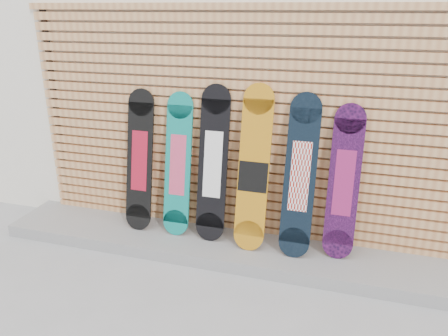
{
  "coord_description": "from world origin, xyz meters",
  "views": [
    {
      "loc": [
        0.87,
        -2.89,
        2.27
      ],
      "look_at": [
        -0.22,
        0.75,
        0.85
      ],
      "focal_mm": 35.0,
      "sensor_mm": 36.0,
      "label": 1
    }
  ],
  "objects_px": {
    "snowboard_4": "(300,176)",
    "snowboard_5": "(344,183)",
    "snowboard_1": "(178,165)",
    "snowboard_3": "(254,170)",
    "snowboard_0": "(140,161)",
    "snowboard_2": "(213,164)"
  },
  "relations": [
    {
      "from": "snowboard_0",
      "to": "snowboard_3",
      "type": "height_order",
      "value": "snowboard_3"
    },
    {
      "from": "snowboard_3",
      "to": "snowboard_4",
      "type": "bearing_deg",
      "value": 0.13
    },
    {
      "from": "snowboard_5",
      "to": "snowboard_0",
      "type": "bearing_deg",
      "value": -179.62
    },
    {
      "from": "snowboard_2",
      "to": "snowboard_3",
      "type": "distance_m",
      "value": 0.4
    },
    {
      "from": "snowboard_1",
      "to": "snowboard_3",
      "type": "height_order",
      "value": "snowboard_3"
    },
    {
      "from": "snowboard_1",
      "to": "snowboard_2",
      "type": "height_order",
      "value": "snowboard_2"
    },
    {
      "from": "snowboard_0",
      "to": "snowboard_2",
      "type": "height_order",
      "value": "snowboard_2"
    },
    {
      "from": "snowboard_1",
      "to": "snowboard_0",
      "type": "bearing_deg",
      "value": -179.34
    },
    {
      "from": "snowboard_1",
      "to": "snowboard_3",
      "type": "xyz_separation_m",
      "value": [
        0.76,
        -0.04,
        0.05
      ]
    },
    {
      "from": "snowboard_0",
      "to": "snowboard_1",
      "type": "xyz_separation_m",
      "value": [
        0.41,
        0.0,
        -0.0
      ]
    },
    {
      "from": "snowboard_3",
      "to": "snowboard_0",
      "type": "bearing_deg",
      "value": 178.27
    },
    {
      "from": "snowboard_4",
      "to": "snowboard_0",
      "type": "bearing_deg",
      "value": 178.77
    },
    {
      "from": "snowboard_1",
      "to": "snowboard_5",
      "type": "height_order",
      "value": "snowboard_1"
    },
    {
      "from": "snowboard_3",
      "to": "snowboard_5",
      "type": "height_order",
      "value": "snowboard_3"
    },
    {
      "from": "snowboard_1",
      "to": "snowboard_3",
      "type": "distance_m",
      "value": 0.77
    },
    {
      "from": "snowboard_1",
      "to": "snowboard_2",
      "type": "distance_m",
      "value": 0.36
    },
    {
      "from": "snowboard_4",
      "to": "snowboard_5",
      "type": "xyz_separation_m",
      "value": [
        0.38,
        0.05,
        -0.04
      ]
    },
    {
      "from": "snowboard_4",
      "to": "snowboard_3",
      "type": "bearing_deg",
      "value": -179.87
    },
    {
      "from": "snowboard_0",
      "to": "snowboard_1",
      "type": "distance_m",
      "value": 0.41
    },
    {
      "from": "snowboard_2",
      "to": "snowboard_5",
      "type": "xyz_separation_m",
      "value": [
        1.2,
        0.01,
        -0.05
      ]
    },
    {
      "from": "snowboard_1",
      "to": "snowboard_4",
      "type": "bearing_deg",
      "value": -1.88
    },
    {
      "from": "snowboard_1",
      "to": "snowboard_4",
      "type": "distance_m",
      "value": 1.19
    }
  ]
}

